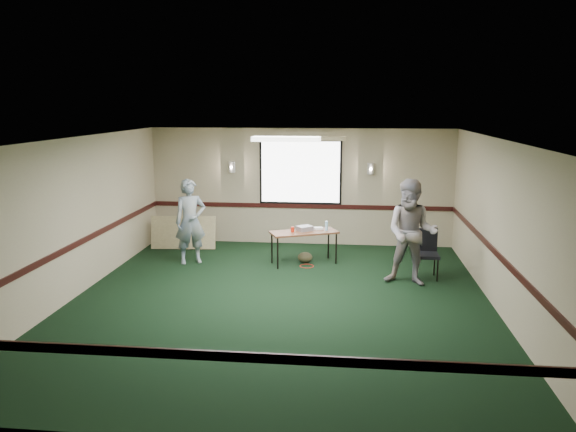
# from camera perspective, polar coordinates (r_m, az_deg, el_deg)

# --- Properties ---
(ground) EXTENTS (8.00, 8.00, 0.00)m
(ground) POSITION_cam_1_polar(r_m,az_deg,el_deg) (9.49, -0.85, -8.68)
(ground) COLOR black
(ground) RESTS_ON ground
(room_shell) EXTENTS (8.00, 8.02, 8.00)m
(room_shell) POSITION_cam_1_polar(r_m,az_deg,el_deg) (11.15, 0.46, 2.75)
(room_shell) COLOR tan
(room_shell) RESTS_ON ground
(folding_table) EXTENTS (1.46, 1.04, 0.68)m
(folding_table) POSITION_cam_1_polar(r_m,az_deg,el_deg) (11.49, 1.64, -1.82)
(folding_table) COLOR #4F2316
(folding_table) RESTS_ON ground
(projector) EXTENTS (0.38, 0.37, 0.10)m
(projector) POSITION_cam_1_polar(r_m,az_deg,el_deg) (11.54, 1.70, -1.26)
(projector) COLOR gray
(projector) RESTS_ON folding_table
(game_console) EXTENTS (0.22, 0.20, 0.05)m
(game_console) POSITION_cam_1_polar(r_m,az_deg,el_deg) (11.67, 3.08, -1.26)
(game_console) COLOR white
(game_console) RESTS_ON folding_table
(red_cup) EXTENTS (0.07, 0.07, 0.11)m
(red_cup) POSITION_cam_1_polar(r_m,az_deg,el_deg) (11.42, 0.46, -1.37)
(red_cup) COLOR red
(red_cup) RESTS_ON folding_table
(water_bottle) EXTENTS (0.06, 0.06, 0.20)m
(water_bottle) POSITION_cam_1_polar(r_m,az_deg,el_deg) (11.55, 3.93, -1.01)
(water_bottle) COLOR #93CFF1
(water_bottle) RESTS_ON folding_table
(duffel_bag) EXTENTS (0.33, 0.26, 0.22)m
(duffel_bag) POSITION_cam_1_polar(r_m,az_deg,el_deg) (11.70, 1.75, -4.21)
(duffel_bag) COLOR #444127
(duffel_bag) RESTS_ON ground
(cable_coil) EXTENTS (0.35, 0.35, 0.01)m
(cable_coil) POSITION_cam_1_polar(r_m,az_deg,el_deg) (11.45, 1.92, -5.10)
(cable_coil) COLOR red
(cable_coil) RESTS_ON ground
(folded_table) EXTENTS (1.47, 0.34, 0.75)m
(folded_table) POSITION_cam_1_polar(r_m,az_deg,el_deg) (12.95, -10.58, -1.67)
(folded_table) COLOR #9E8C61
(folded_table) RESTS_ON ground
(conference_chair) EXTENTS (0.45, 0.47, 0.92)m
(conference_chair) POSITION_cam_1_polar(r_m,az_deg,el_deg) (10.97, 13.83, -3.30)
(conference_chair) COLOR black
(conference_chair) RESTS_ON ground
(person_left) EXTENTS (0.76, 0.66, 1.75)m
(person_left) POSITION_cam_1_polar(r_m,az_deg,el_deg) (11.68, -9.89, -0.55)
(person_left) COLOR #3C5684
(person_left) RESTS_ON ground
(person_right) EXTENTS (1.09, 0.93, 1.93)m
(person_right) POSITION_cam_1_polar(r_m,az_deg,el_deg) (10.34, 12.44, -1.67)
(person_right) COLOR slate
(person_right) RESTS_ON ground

